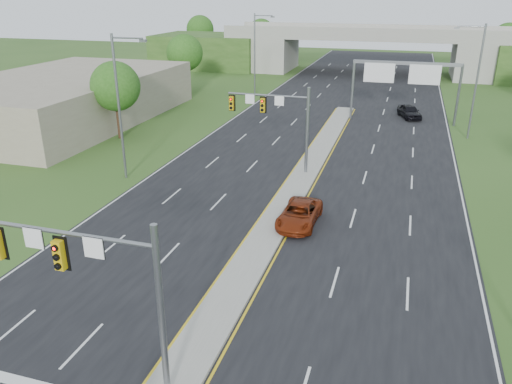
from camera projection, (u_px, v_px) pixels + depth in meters
The scene contains 18 objects.
road at pixel (326, 141), 49.36m from camera, with size 24.00×160.00×0.02m, color black.
median at pixel (300, 181), 38.69m from camera, with size 2.00×54.00×0.16m, color gray.
lane_markings at pixel (308, 158), 44.12m from camera, with size 23.72×160.00×0.01m.
signal_mast_near at pixel (98, 277), 17.10m from camera, with size 6.62×0.60×7.00m.
signal_mast_far at pixel (279, 115), 39.27m from camera, with size 6.62×0.60×7.00m.
sign_gantry at pixel (404, 75), 54.40m from camera, with size 11.58×0.44×6.67m.
overpass at pixel (369, 53), 87.94m from camera, with size 80.00×14.00×8.10m.
lightpole_l_mid at pixel (121, 102), 37.35m from camera, with size 2.85×0.25×11.00m.
lightpole_l_far at pixel (256, 51), 68.39m from camera, with size 2.85×0.25×11.00m.
lightpole_r_far at pixel (475, 77), 47.93m from camera, with size 2.85×0.25×11.00m.
tree_l_near at pixel (115, 86), 48.37m from camera, with size 4.80×4.80×7.60m.
tree_l_mid at pixel (185, 53), 71.49m from camera, with size 5.20×5.20×8.12m.
tree_back_a at pixel (200, 29), 109.72m from camera, with size 6.00×6.00×8.85m.
tree_back_b at pixel (261, 32), 106.07m from camera, with size 5.60×5.60×8.32m.
tree_back_c at pixel (507, 38), 93.16m from camera, with size 5.60×5.60×8.32m.
commercial_building at pixel (64, 98), 56.50m from camera, with size 18.00×30.00×5.00m, color gray.
car_far_a at pixel (299, 214), 31.54m from camera, with size 2.24×4.87×1.35m, color maroon.
car_far_c at pixel (409, 111), 57.88m from camera, with size 1.81×4.49×1.53m, color black.
Camera 1 is at (7.20, -12.62, 13.85)m, focal length 35.00 mm.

